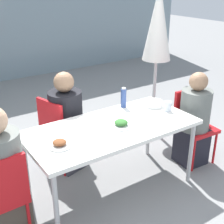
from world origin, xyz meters
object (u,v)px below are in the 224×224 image
object	(u,v)px
chair_far	(58,128)
bottle	(124,98)
person_right	(194,122)
person_left	(3,180)
chair_left	(1,194)
person_far	(67,125)
drinking_cup	(168,106)
closed_umbrella	(158,28)
salad_bowl	(154,104)
chair_right	(192,120)

from	to	relation	value
chair_far	bottle	distance (m)	0.82
person_right	person_left	bearing A→B (deg)	2.99
person_right	bottle	xyz separation A→B (m)	(-0.72, 0.42, 0.33)
chair_left	person_far	bearing A→B (deg)	37.05
chair_far	bottle	bearing A→B (deg)	46.00
chair_left	drinking_cup	world-z (taller)	chair_left
chair_left	person_right	distance (m)	2.24
closed_umbrella	person_far	bearing A→B (deg)	-173.62
person_left	salad_bowl	distance (m)	1.79
chair_right	person_far	bearing A→B (deg)	-22.30
chair_far	chair_right	bearing A→B (deg)	48.83
chair_right	drinking_cup	xyz separation A→B (m)	(-0.44, -0.02, 0.29)
chair_left	chair_right	world-z (taller)	same
chair_right	drinking_cup	world-z (taller)	chair_right
person_far	chair_left	bearing A→B (deg)	-66.43
chair_right	closed_umbrella	bearing A→B (deg)	-93.91
chair_right	bottle	distance (m)	0.91
chair_left	chair_far	world-z (taller)	same
person_left	drinking_cup	bearing A→B (deg)	-1.49
person_right	chair_far	world-z (taller)	person_right
chair_left	person_far	distance (m)	1.24
closed_umbrella	salad_bowl	distance (m)	1.14
drinking_cup	salad_bowl	size ratio (longest dim) A/B	0.54
person_left	person_right	xyz separation A→B (m)	(2.19, -0.06, -0.04)
closed_umbrella	salad_bowl	world-z (taller)	closed_umbrella
chair_right	drinking_cup	size ratio (longest dim) A/B	8.19
closed_umbrella	drinking_cup	bearing A→B (deg)	-123.63
bottle	salad_bowl	xyz separation A→B (m)	(0.30, -0.18, -0.08)
person_far	salad_bowl	size ratio (longest dim) A/B	5.91
chair_right	person_right	size ratio (longest dim) A/B	0.77
person_right	closed_umbrella	bearing A→B (deg)	-96.66
person_far	chair_far	bearing A→B (deg)	-121.99
drinking_cup	person_far	bearing A→B (deg)	142.09
chair_right	person_right	bearing A→B (deg)	58.01
drinking_cup	salad_bowl	xyz separation A→B (m)	(-0.04, 0.18, -0.02)
drinking_cup	closed_umbrella	bearing A→B (deg)	56.37
chair_far	person_left	bearing A→B (deg)	-64.12
drinking_cup	salad_bowl	world-z (taller)	drinking_cup
person_left	bottle	distance (m)	1.54
chair_left	person_far	world-z (taller)	person_far
chair_right	person_right	distance (m)	0.10
chair_left	chair_far	xyz separation A→B (m)	(0.88, 0.80, 0.00)
chair_right	chair_far	size ratio (longest dim) A/B	1.00
bottle	drinking_cup	bearing A→B (deg)	-47.32
person_far	closed_umbrella	distance (m)	1.73
person_left	person_right	world-z (taller)	person_left
person_left	chair_right	xyz separation A→B (m)	(2.25, 0.02, -0.06)
chair_far	drinking_cup	xyz separation A→B (m)	(0.98, -0.72, 0.29)
chair_left	closed_umbrella	size ratio (longest dim) A/B	0.43
chair_right	bottle	size ratio (longest dim) A/B	3.86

